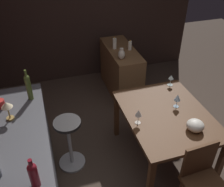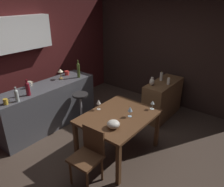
{
  "view_description": "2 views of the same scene",
  "coord_description": "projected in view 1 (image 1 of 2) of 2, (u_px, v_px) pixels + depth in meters",
  "views": [
    {
      "loc": [
        -1.86,
        1.0,
        2.67
      ],
      "look_at": [
        0.6,
        0.23,
        0.83
      ],
      "focal_mm": 41.04,
      "sensor_mm": 36.0,
      "label": 1
    },
    {
      "loc": [
        -2.3,
        -2.13,
        2.52
      ],
      "look_at": [
        0.65,
        0.24,
        0.8
      ],
      "focal_mm": 34.68,
      "sensor_mm": 36.0,
      "label": 2
    }
  ],
  "objects": [
    {
      "name": "wall_side_right",
      "position": [
        75.0,
        9.0,
        4.39
      ],
      "size": [
        0.1,
        4.4,
        2.6
      ],
      "primitive_type": "cube",
      "color": "#33231E",
      "rests_on": "ground_plane"
    },
    {
      "name": "pillar_candle_tall",
      "position": [
        115.0,
        43.0,
        4.18
      ],
      "size": [
        0.06,
        0.06,
        0.21
      ],
      "color": "white",
      "rests_on": "sideboard_cabinet"
    },
    {
      "name": "pillar_candle_short",
      "position": [
        130.0,
        45.0,
        4.16
      ],
      "size": [
        0.06,
        0.06,
        0.17
      ],
      "color": "white",
      "rests_on": "sideboard_cabinet"
    },
    {
      "name": "dining_table",
      "position": [
        166.0,
        119.0,
        3.05
      ],
      "size": [
        1.23,
        0.97,
        0.74
      ],
      "color": "#56351E",
      "rests_on": "ground_plane"
    },
    {
      "name": "cup_red",
      "position": [
        1.0,
        104.0,
        2.81
      ],
      "size": [
        0.13,
        0.09,
        0.09
      ],
      "color": "red",
      "rests_on": "kitchen_counter"
    },
    {
      "name": "fruit_bowl",
      "position": [
        195.0,
        125.0,
        2.74
      ],
      "size": [
        0.19,
        0.19,
        0.12
      ],
      "primitive_type": "ellipsoid",
      "color": "beige",
      "rests_on": "dining_table"
    },
    {
      "name": "chair_near_window",
      "position": [
        203.0,
        179.0,
        2.58
      ],
      "size": [
        0.42,
        0.42,
        0.84
      ],
      "color": "#56351E",
      "rests_on": "ground_plane"
    },
    {
      "name": "wine_glass_center",
      "position": [
        177.0,
        98.0,
        3.03
      ],
      "size": [
        0.08,
        0.08,
        0.18
      ],
      "color": "silver",
      "rests_on": "dining_table"
    },
    {
      "name": "counter_lamp",
      "position": [
        7.0,
        107.0,
        2.58
      ],
      "size": [
        0.12,
        0.12,
        0.22
      ],
      "color": "#A58447",
      "rests_on": "kitchen_counter"
    },
    {
      "name": "wine_bottle_ruby",
      "position": [
        33.0,
        174.0,
        1.95
      ],
      "size": [
        0.08,
        0.08,
        0.3
      ],
      "color": "maroon",
      "rests_on": "kitchen_counter"
    },
    {
      "name": "kitchen_counter",
      "position": [
        26.0,
        179.0,
        2.6
      ],
      "size": [
        2.1,
        0.6,
        0.9
      ],
      "primitive_type": "cube",
      "color": "#4C4C51",
      "rests_on": "ground_plane"
    },
    {
      "name": "bar_stool",
      "position": [
        70.0,
        142.0,
        3.11
      ],
      "size": [
        0.34,
        0.34,
        0.71
      ],
      "color": "#262323",
      "rests_on": "ground_plane"
    },
    {
      "name": "wine_glass_right",
      "position": [
        139.0,
        113.0,
        2.79
      ],
      "size": [
        0.08,
        0.08,
        0.18
      ],
      "color": "silver",
      "rests_on": "dining_table"
    },
    {
      "name": "ground_plane",
      "position": [
        144.0,
        170.0,
        3.24
      ],
      "size": [
        9.0,
        9.0,
        0.0
      ],
      "primitive_type": "plane",
      "color": "#47382D"
    },
    {
      "name": "sideboard_cabinet",
      "position": [
        121.0,
        70.0,
        4.46
      ],
      "size": [
        1.1,
        0.44,
        0.82
      ],
      "primitive_type": "cube",
      "color": "brown",
      "rests_on": "ground_plane"
    },
    {
      "name": "vase_ceramic_ivory",
      "position": [
        122.0,
        54.0,
        3.88
      ],
      "size": [
        0.1,
        0.1,
        0.18
      ],
      "color": "beige",
      "rests_on": "sideboard_cabinet"
    },
    {
      "name": "wine_bottle_olive",
      "position": [
        28.0,
        86.0,
        2.86
      ],
      "size": [
        0.06,
        0.06,
        0.38
      ],
      "color": "#475623",
      "rests_on": "kitchen_counter"
    },
    {
      "name": "wine_glass_left",
      "position": [
        171.0,
        78.0,
        3.42
      ],
      "size": [
        0.07,
        0.07,
        0.15
      ],
      "color": "silver",
      "rests_on": "dining_table"
    }
  ]
}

